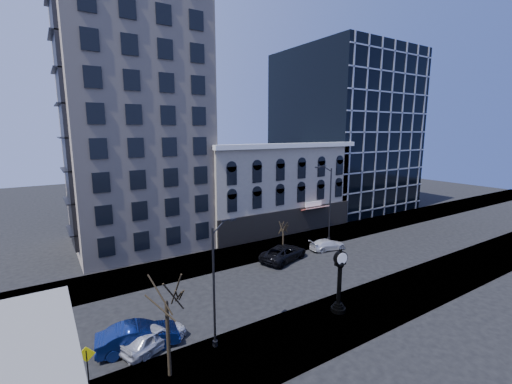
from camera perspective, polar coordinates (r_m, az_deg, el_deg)
ground at (r=32.71m, az=0.85°, el=-15.35°), size 160.00×160.00×0.00m
sidewalk_far at (r=39.06m, az=-5.74°, el=-10.94°), size 160.00×6.00×0.12m
sidewalk_near at (r=27.17m, az=10.86°, el=-21.12°), size 160.00×6.00×0.12m
cream_tower at (r=44.98m, az=-20.11°, el=16.25°), size 15.90×15.40×42.50m
victorian_row at (r=50.07m, az=2.32°, el=0.85°), size 22.60×11.19×12.50m
glass_office at (r=66.36m, az=14.32°, el=9.78°), size 20.00×20.15×28.00m
street_clock at (r=28.15m, az=13.71°, el=-14.58°), size 1.16×1.16×5.14m
street_lamp_near at (r=22.31m, az=-6.03°, el=-9.65°), size 2.12×0.96×8.52m
street_lamp_far at (r=43.53m, az=11.53°, el=1.41°), size 2.51×0.99×9.93m
bare_tree_near at (r=20.17m, az=-14.85°, el=-14.74°), size 4.31×4.31×7.40m
bare_tree_far at (r=40.28m, az=4.57°, el=-5.49°), size 2.42×2.42×4.15m
warning_sign at (r=22.19m, az=-26.35°, el=-23.97°), size 0.88×0.23×2.75m
car_near_a at (r=25.29m, az=-16.58°, el=-22.09°), size 4.82×3.24×1.52m
car_near_b at (r=25.43m, az=-19.03°, el=-21.79°), size 5.43×2.61×1.72m
car_far_a at (r=38.34m, az=4.64°, el=-10.08°), size 6.63×4.49×1.69m
car_far_b at (r=42.35m, az=11.81°, el=-8.57°), size 4.68×2.48×1.29m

